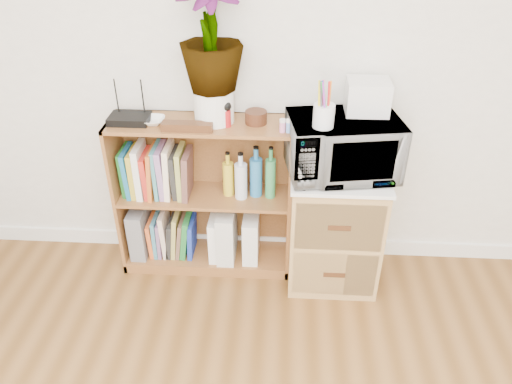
{
  "coord_description": "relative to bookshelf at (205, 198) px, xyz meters",
  "views": [
    {
      "loc": [
        0.1,
        -0.3,
        2.05
      ],
      "look_at": [
        -0.04,
        1.95,
        0.62
      ],
      "focal_mm": 35.0,
      "sensor_mm": 36.0,
      "label": 1
    }
  ],
  "objects": [
    {
      "name": "skirting_board",
      "position": [
        0.35,
        0.14,
        -0.42
      ],
      "size": [
        4.0,
        0.02,
        0.1
      ],
      "primitive_type": "cube",
      "color": "white",
      "rests_on": "ground"
    },
    {
      "name": "kokeshi_doll",
      "position": [
        0.15,
        -0.04,
        0.52
      ],
      "size": [
        0.04,
        0.04,
        0.09
      ],
      "primitive_type": "cylinder",
      "color": "#AD1519",
      "rests_on": "bookshelf"
    },
    {
      "name": "router",
      "position": [
        -0.37,
        -0.02,
        0.49
      ],
      "size": [
        0.21,
        0.14,
        0.04
      ],
      "primitive_type": "cube",
      "color": "black",
      "rests_on": "bookshelf"
    },
    {
      "name": "magazine_holder_left",
      "position": [
        0.06,
        -0.01,
        -0.27
      ],
      "size": [
        0.09,
        0.22,
        0.27
      ],
      "primitive_type": "cube",
      "color": "white",
      "rests_on": "bookshelf"
    },
    {
      "name": "magazine_holder_mid",
      "position": [
        0.12,
        -0.01,
        -0.24
      ],
      "size": [
        0.1,
        0.26,
        0.33
      ],
      "primitive_type": "cube",
      "color": "silver",
      "rests_on": "bookshelf"
    },
    {
      "name": "trinket_box",
      "position": [
        -0.05,
        -0.1,
        0.5
      ],
      "size": [
        0.26,
        0.07,
        0.04
      ],
      "primitive_type": "cube",
      "color": "#391F0F",
      "rests_on": "bookshelf"
    },
    {
      "name": "pen_cup",
      "position": [
        0.63,
        -0.18,
        0.61
      ],
      "size": [
        0.1,
        0.1,
        0.11
      ],
      "primitive_type": "cylinder",
      "color": "white",
      "rests_on": "microwave"
    },
    {
      "name": "microwave",
      "position": [
        0.75,
        -0.08,
        0.4
      ],
      "size": [
        0.61,
        0.46,
        0.31
      ],
      "primitive_type": "imported",
      "rotation": [
        0.0,
        0.0,
        0.16
      ],
      "color": "white",
      "rests_on": "wicker_unit"
    },
    {
      "name": "wooden_bowl",
      "position": [
        0.3,
        0.01,
        0.51
      ],
      "size": [
        0.12,
        0.12,
        0.07
      ],
      "primitive_type": "cylinder",
      "color": "#3C1E10",
      "rests_on": "bookshelf"
    },
    {
      "name": "small_appliance",
      "position": [
        0.86,
        0.01,
        0.64
      ],
      "size": [
        0.21,
        0.18,
        0.17
      ],
      "primitive_type": "cube",
      "color": "silver",
      "rests_on": "microwave"
    },
    {
      "name": "paint_jars",
      "position": [
        0.47,
        -0.09,
        0.5
      ],
      "size": [
        0.11,
        0.04,
        0.06
      ],
      "primitive_type": "cube",
      "color": "#D17483",
      "rests_on": "bookshelf"
    },
    {
      "name": "lower_books",
      "position": [
        -0.21,
        0.0,
        -0.28
      ],
      "size": [
        0.28,
        0.19,
        0.3
      ],
      "color": "#DC5C26",
      "rests_on": "bookshelf"
    },
    {
      "name": "bookshelf",
      "position": [
        0.0,
        0.0,
        0.0
      ],
      "size": [
        1.0,
        0.3,
        0.95
      ],
      "primitive_type": "cube",
      "color": "brown",
      "rests_on": "ground"
    },
    {
      "name": "potted_plant",
      "position": [
        0.08,
        0.02,
        0.94
      ],
      "size": [
        0.32,
        0.32,
        0.58
      ],
      "primitive_type": "imported",
      "color": "#317C38",
      "rests_on": "plant_pot"
    },
    {
      "name": "magazine_holder_right",
      "position": [
        0.27,
        -0.01,
        -0.26
      ],
      "size": [
        0.09,
        0.23,
        0.29
      ],
      "primitive_type": "cube",
      "color": "silver",
      "rests_on": "bookshelf"
    },
    {
      "name": "plant_pot",
      "position": [
        0.08,
        0.02,
        0.56
      ],
      "size": [
        0.21,
        0.21,
        0.18
      ],
      "primitive_type": "cylinder",
      "color": "white",
      "rests_on": "bookshelf"
    },
    {
      "name": "file_box",
      "position": [
        -0.41,
        0.0,
        -0.25
      ],
      "size": [
        0.09,
        0.25,
        0.31
      ],
      "primitive_type": "cube",
      "color": "slate",
      "rests_on": "bookshelf"
    },
    {
      "name": "cookbooks",
      "position": [
        -0.26,
        0.0,
        0.17
      ],
      "size": [
        0.4,
        0.2,
        0.31
      ],
      "color": "#1C6921",
      "rests_on": "bookshelf"
    },
    {
      "name": "wicker_unit",
      "position": [
        0.75,
        -0.08,
        -0.12
      ],
      "size": [
        0.5,
        0.45,
        0.7
      ],
      "primitive_type": "cube",
      "color": "#9E7542",
      "rests_on": "ground"
    },
    {
      "name": "liquor_bottles",
      "position": [
        0.26,
        0.0,
        0.17
      ],
      "size": [
        0.3,
        0.07,
        0.3
      ],
      "color": "gold",
      "rests_on": "bookshelf"
    },
    {
      "name": "white_bowl",
      "position": [
        -0.25,
        -0.03,
        0.49
      ],
      "size": [
        0.13,
        0.13,
        0.03
      ],
      "primitive_type": "imported",
      "color": "white",
      "rests_on": "bookshelf"
    }
  ]
}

